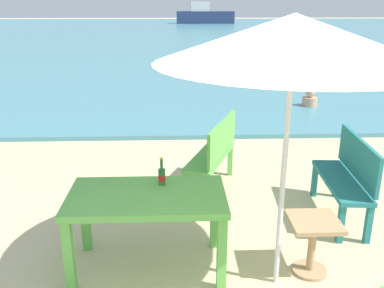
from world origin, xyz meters
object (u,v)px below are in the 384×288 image
Objects in this scene: swimmer_person at (310,99)px; boat_fishing_trawler at (204,16)px; beer_bottle_amber at (162,175)px; bench_teal_center at (348,174)px; side_table_wood at (313,238)px; picnic_table_green at (147,205)px; patio_umbrella at (294,39)px; bench_green_left at (215,151)px.

boat_fishing_trawler is at bearing 90.01° from swimmer_person.
beer_bottle_amber reaches higher than bench_teal_center.
side_table_wood is 6.38m from swimmer_person.
picnic_table_green is 0.24× the size of boat_fishing_trawler.
side_table_wood is at bearing -124.56° from bench_teal_center.
bench_teal_center is (0.70, 1.02, 0.19)m from side_table_wood.
patio_umbrella is at bearing -24.27° from beer_bottle_amber.
side_table_wood is (1.49, -0.12, -0.30)m from picnic_table_green.
beer_bottle_amber is 6.64m from swimmer_person.
beer_bottle_amber is 0.12× the size of patio_umbrella.
bench_green_left is at bearing -121.06° from swimmer_person.
bench_green_left is at bearing 111.56° from side_table_wood.
beer_bottle_amber is at bearing -161.29° from bench_teal_center.
boat_fishing_trawler is (2.57, 40.36, 0.31)m from bench_green_left.
beer_bottle_amber is (0.13, 0.20, 0.20)m from picnic_table_green.
beer_bottle_amber is 41.98m from boat_fishing_trawler.
beer_bottle_amber is at bearing 155.73° from patio_umbrella.
picnic_table_green is 3.41× the size of swimmer_person.
beer_bottle_amber is at bearing 56.74° from picnic_table_green.
picnic_table_green reaches higher than side_table_wood.
bench_green_left is at bearing 67.07° from beer_bottle_amber.
bench_green_left is (-0.72, 1.82, 0.19)m from side_table_wood.
bench_teal_center is at bearing 18.71° from beer_bottle_amber.
beer_bottle_amber is 1.48m from side_table_wood.
side_table_wood is at bearing 21.01° from patio_umbrella.
picnic_table_green is at bearing 167.29° from patio_umbrella.
picnic_table_green is at bearing -114.24° from bench_green_left.
bench_teal_center is 41.18m from boat_fishing_trawler.
bench_teal_center is (2.19, 0.90, -0.11)m from picnic_table_green.
patio_umbrella is (1.14, -0.26, 1.47)m from picnic_table_green.
bench_green_left is at bearing 65.76° from picnic_table_green.
beer_bottle_amber is 0.04× the size of boat_fishing_trawler.
beer_bottle_amber reaches higher than picnic_table_green.
bench_green_left is (-0.37, 1.96, -1.58)m from patio_umbrella.
bench_teal_center is (2.06, 0.70, -0.31)m from beer_bottle_amber.
beer_bottle_amber is 1.68m from patio_umbrella.
bench_teal_center is at bearing 22.25° from picnic_table_green.
boat_fishing_trawler is (1.85, 42.18, 0.50)m from side_table_wood.
picnic_table_green is 5.28× the size of beer_bottle_amber.
patio_umbrella is 1.80m from side_table_wood.
bench_green_left reaches higher than swimmer_person.
side_table_wood reaches higher than swimmer_person.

